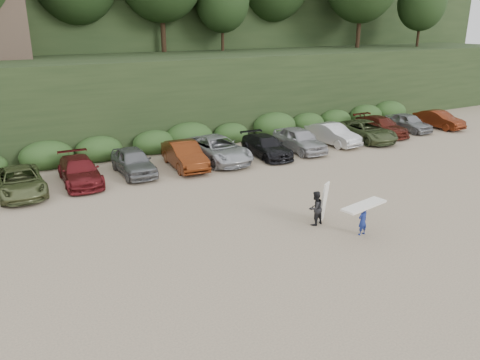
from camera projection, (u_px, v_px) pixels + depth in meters
ground at (304, 220)px, 21.18m from camera, size 120.00×120.00×0.00m
parked_cars at (243, 147)px, 30.40m from camera, size 39.94×6.34×1.63m
child_surfer at (363, 214)px, 19.42m from camera, size 2.35×1.01×1.37m
adult_surfer at (316, 208)px, 20.47m from camera, size 1.26×0.72×1.84m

